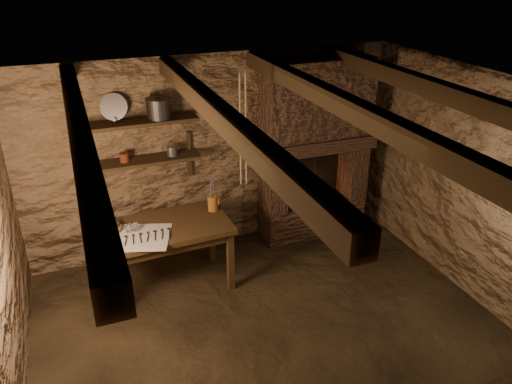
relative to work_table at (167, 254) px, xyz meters
name	(u,v)px	position (x,y,z in m)	size (l,w,h in m)	color
floor	(277,339)	(0.78, -1.23, -0.42)	(4.50, 4.50, 0.00)	black
back_wall	(213,154)	(0.78, 0.77, 0.78)	(4.50, 0.04, 2.40)	brown
right_wall	(482,192)	(3.03, -1.23, 0.78)	(0.04, 4.00, 2.40)	brown
ceiling	(282,97)	(0.78, -1.23, 1.98)	(4.50, 4.00, 0.04)	black
beam_far_left	(79,131)	(-0.72, -1.23, 1.89)	(0.14, 3.95, 0.16)	black
beam_mid_left	(220,115)	(0.28, -1.23, 1.89)	(0.14, 3.95, 0.16)	black
beam_mid_right	(339,102)	(1.28, -1.23, 1.89)	(0.14, 3.95, 0.16)	black
beam_far_right	(440,91)	(2.28, -1.23, 1.89)	(0.14, 3.95, 0.16)	black
shelf_lower	(144,161)	(-0.07, 0.61, 0.88)	(1.25, 0.30, 0.04)	black
shelf_upper	(140,122)	(-0.07, 0.61, 1.33)	(1.25, 0.30, 0.04)	black
hearth	(315,145)	(2.03, 0.54, 0.81)	(1.43, 0.51, 2.30)	#39261C
work_table	(167,254)	(0.00, 0.00, 0.00)	(1.40, 0.84, 0.78)	#312111
linen_cloth	(136,237)	(-0.32, -0.15, 0.37)	(0.67, 0.54, 0.01)	beige
pewter_cutlery_row	(136,237)	(-0.32, -0.17, 0.38)	(0.56, 0.22, 0.01)	gray
drinking_glasses	(136,227)	(-0.30, -0.02, 0.41)	(0.22, 0.06, 0.09)	white
stoneware_jug	(213,196)	(0.58, 0.15, 0.54)	(0.13, 0.12, 0.41)	#AA6921
wooden_bowl	(107,228)	(-0.58, 0.09, 0.40)	(0.31, 0.31, 0.11)	olive
iron_stockpot	(159,109)	(0.15, 0.61, 1.45)	(0.27, 0.27, 0.20)	#2D2B28
tin_pan	(114,107)	(-0.31, 0.71, 1.50)	(0.29, 0.29, 0.04)	gray
small_kettle	(172,151)	(0.26, 0.61, 0.95)	(0.15, 0.11, 0.16)	gray
rusty_tin	(124,157)	(-0.27, 0.61, 0.95)	(0.10, 0.10, 0.10)	#612413
red_pot	(314,185)	(2.02, 0.49, 0.28)	(0.25, 0.25, 0.54)	maroon
hanging_ropes	(243,130)	(0.83, -0.18, 1.38)	(0.08, 0.08, 1.20)	tan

